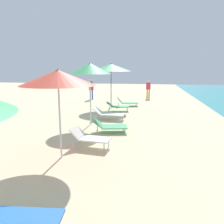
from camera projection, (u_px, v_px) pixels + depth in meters
The scene contains 11 objects.
lounger_second_shoreside at pixel (8, 217), 3.25m from camera, with size 1.50×0.77×0.72m.
umbrella_third at pixel (58, 78), 5.92m from camera, with size 2.05×2.05×2.54m.
lounger_third_shoreside at pixel (90, 137), 7.10m from camera, with size 1.31×0.72×0.63m.
umbrella_fourth at pixel (90, 69), 9.68m from camera, with size 1.86×1.86×2.82m.
lounger_fourth_shoreside at pixel (108, 113), 11.00m from camera, with size 1.57×0.66×0.62m.
lounger_fourth_inland at pixel (110, 126), 8.86m from camera, with size 1.46×0.96×0.52m.
umbrella_farthest at pixel (111, 68), 13.85m from camera, with size 2.59×2.59×2.88m.
lounger_farthest_shoreside at pixel (127, 102), 15.12m from camera, with size 1.51×0.91×0.60m.
lounger_farthest_inland at pixel (117, 106), 13.32m from camera, with size 1.43×0.76×0.55m.
person_walking_near at pixel (148, 87), 18.97m from camera, with size 0.38×0.26×1.57m.
person_walking_mid at pixel (91, 88), 18.28m from camera, with size 0.38×0.26×1.57m.
Camera 1 is at (2.56, 2.23, 2.50)m, focal length 35.36 mm.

